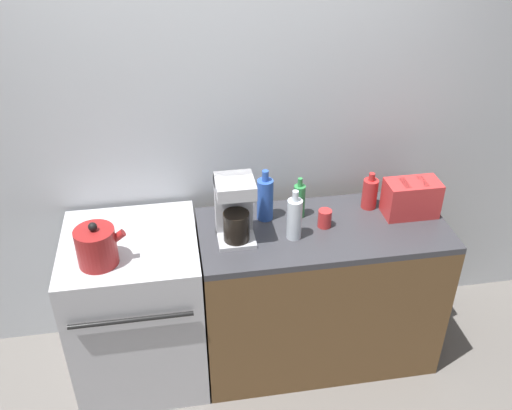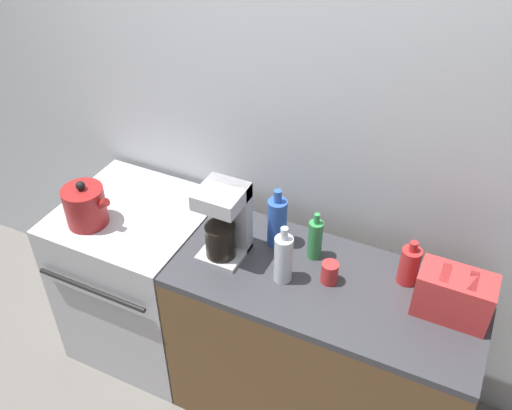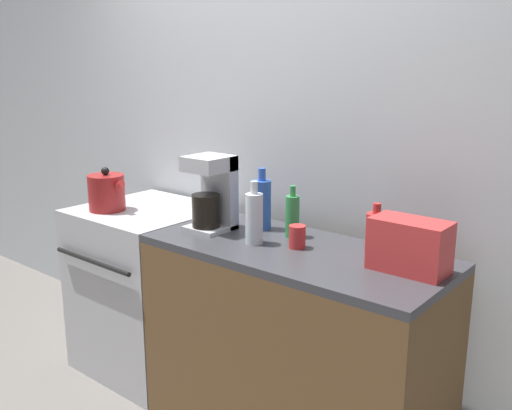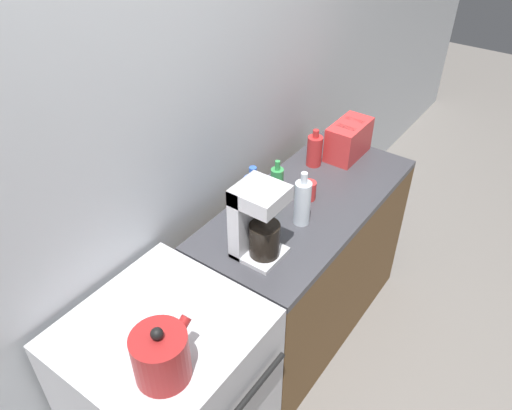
{
  "view_description": "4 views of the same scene",
  "coord_description": "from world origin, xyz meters",
  "px_view_note": "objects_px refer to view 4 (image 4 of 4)",
  "views": [
    {
      "loc": [
        -0.28,
        -2.09,
        2.66
      ],
      "look_at": [
        0.13,
        0.4,
        1.04
      ],
      "focal_mm": 40.0,
      "sensor_mm": 36.0,
      "label": 1
    },
    {
      "loc": [
        0.93,
        -1.35,
        2.66
      ],
      "look_at": [
        0.1,
        0.39,
        1.14
      ],
      "focal_mm": 40.0,
      "sensor_mm": 36.0,
      "label": 2
    },
    {
      "loc": [
        1.82,
        -1.6,
        1.69
      ],
      "look_at": [
        0.19,
        0.38,
        1.06
      ],
      "focal_mm": 40.0,
      "sensor_mm": 36.0,
      "label": 3
    },
    {
      "loc": [
        -1.32,
        -0.66,
        2.42
      ],
      "look_at": [
        0.04,
        0.32,
        1.14
      ],
      "focal_mm": 35.0,
      "sensor_mm": 36.0,
      "label": 4
    }
  ],
  "objects_px": {
    "bottle_green": "(277,185)",
    "bottle_blue": "(253,198)",
    "bottle_clear": "(302,202)",
    "bottle_red": "(315,150)",
    "toaster": "(349,140)",
    "stove": "(172,396)",
    "kettle": "(161,356)",
    "cup_red": "(309,191)",
    "coffee_maker": "(256,220)"
  },
  "relations": [
    {
      "from": "bottle_green",
      "to": "bottle_blue",
      "type": "height_order",
      "value": "bottle_blue"
    },
    {
      "from": "bottle_clear",
      "to": "bottle_red",
      "type": "bearing_deg",
      "value": 24.11
    },
    {
      "from": "bottle_red",
      "to": "bottle_green",
      "type": "xyz_separation_m",
      "value": [
        -0.41,
        -0.02,
        0.01
      ]
    },
    {
      "from": "bottle_green",
      "to": "bottle_clear",
      "type": "xyz_separation_m",
      "value": [
        -0.07,
        -0.19,
        0.02
      ]
    },
    {
      "from": "bottle_red",
      "to": "bottle_blue",
      "type": "height_order",
      "value": "bottle_blue"
    },
    {
      "from": "toaster",
      "to": "bottle_red",
      "type": "relative_size",
      "value": 1.34
    },
    {
      "from": "stove",
      "to": "bottle_clear",
      "type": "xyz_separation_m",
      "value": [
        0.85,
        -0.1,
        0.57
      ]
    },
    {
      "from": "kettle",
      "to": "bottle_red",
      "type": "distance_m",
      "value": 1.48
    },
    {
      "from": "cup_red",
      "to": "bottle_green",
      "type": "bearing_deg",
      "value": 133.52
    },
    {
      "from": "bottle_red",
      "to": "cup_red",
      "type": "xyz_separation_m",
      "value": [
        -0.29,
        -0.14,
        -0.04
      ]
    },
    {
      "from": "bottle_blue",
      "to": "cup_red",
      "type": "height_order",
      "value": "bottle_blue"
    },
    {
      "from": "coffee_maker",
      "to": "bottle_clear",
      "type": "bearing_deg",
      "value": -9.69
    },
    {
      "from": "coffee_maker",
      "to": "bottle_blue",
      "type": "relative_size",
      "value": 1.2
    },
    {
      "from": "kettle",
      "to": "bottle_red",
      "type": "bearing_deg",
      "value": 10.4
    },
    {
      "from": "coffee_maker",
      "to": "bottle_red",
      "type": "xyz_separation_m",
      "value": [
        0.77,
        0.16,
        -0.09
      ]
    },
    {
      "from": "bottle_red",
      "to": "bottle_blue",
      "type": "bearing_deg",
      "value": -178.56
    },
    {
      "from": "kettle",
      "to": "cup_red",
      "type": "distance_m",
      "value": 1.17
    },
    {
      "from": "toaster",
      "to": "bottle_blue",
      "type": "height_order",
      "value": "bottle_blue"
    },
    {
      "from": "bottle_clear",
      "to": "cup_red",
      "type": "height_order",
      "value": "bottle_clear"
    },
    {
      "from": "stove",
      "to": "cup_red",
      "type": "height_order",
      "value": "cup_red"
    },
    {
      "from": "coffee_maker",
      "to": "bottle_clear",
      "type": "relative_size",
      "value": 1.27
    },
    {
      "from": "stove",
      "to": "coffee_maker",
      "type": "height_order",
      "value": "coffee_maker"
    },
    {
      "from": "bottle_blue",
      "to": "cup_red",
      "type": "relative_size",
      "value": 2.98
    },
    {
      "from": "stove",
      "to": "bottle_blue",
      "type": "distance_m",
      "value": 0.93
    },
    {
      "from": "bottle_clear",
      "to": "coffee_maker",
      "type": "bearing_deg",
      "value": 170.31
    },
    {
      "from": "bottle_green",
      "to": "bottle_blue",
      "type": "bearing_deg",
      "value": 177.02
    },
    {
      "from": "bottle_green",
      "to": "bottle_blue",
      "type": "distance_m",
      "value": 0.19
    },
    {
      "from": "stove",
      "to": "bottle_red",
      "type": "distance_m",
      "value": 1.43
    },
    {
      "from": "bottle_blue",
      "to": "cup_red",
      "type": "bearing_deg",
      "value": -23.29
    },
    {
      "from": "bottle_green",
      "to": "toaster",
      "type": "bearing_deg",
      "value": -7.48
    },
    {
      "from": "bottle_clear",
      "to": "bottle_green",
      "type": "bearing_deg",
      "value": 69.78
    },
    {
      "from": "stove",
      "to": "bottle_green",
      "type": "height_order",
      "value": "bottle_green"
    },
    {
      "from": "kettle",
      "to": "toaster",
      "type": "height_order",
      "value": "kettle"
    },
    {
      "from": "toaster",
      "to": "bottle_red",
      "type": "distance_m",
      "value": 0.22
    },
    {
      "from": "bottle_blue",
      "to": "stove",
      "type": "bearing_deg",
      "value": -172.33
    },
    {
      "from": "stove",
      "to": "bottle_blue",
      "type": "xyz_separation_m",
      "value": [
        0.73,
        0.1,
        0.57
      ]
    },
    {
      "from": "bottle_red",
      "to": "cup_red",
      "type": "distance_m",
      "value": 0.33
    },
    {
      "from": "stove",
      "to": "coffee_maker",
      "type": "xyz_separation_m",
      "value": [
        0.55,
        -0.05,
        0.63
      ]
    },
    {
      "from": "bottle_red",
      "to": "bottle_clear",
      "type": "height_order",
      "value": "bottle_clear"
    },
    {
      "from": "toaster",
      "to": "bottle_clear",
      "type": "height_order",
      "value": "bottle_clear"
    },
    {
      "from": "kettle",
      "to": "coffee_maker",
      "type": "xyz_separation_m",
      "value": [
        0.68,
        0.11,
        0.08
      ]
    },
    {
      "from": "kettle",
      "to": "toaster",
      "type": "bearing_deg",
      "value": 5.65
    },
    {
      "from": "stove",
      "to": "bottle_clear",
      "type": "distance_m",
      "value": 1.02
    },
    {
      "from": "toaster",
      "to": "cup_red",
      "type": "xyz_separation_m",
      "value": [
        -0.49,
        -0.04,
        -0.05
      ]
    },
    {
      "from": "bottle_clear",
      "to": "bottle_blue",
      "type": "bearing_deg",
      "value": 120.38
    },
    {
      "from": "toaster",
      "to": "bottle_green",
      "type": "height_order",
      "value": "bottle_green"
    },
    {
      "from": "coffee_maker",
      "to": "stove",
      "type": "bearing_deg",
      "value": 174.95
    },
    {
      "from": "bottle_green",
      "to": "kettle",
      "type": "bearing_deg",
      "value": -166.98
    },
    {
      "from": "toaster",
      "to": "bottle_green",
      "type": "xyz_separation_m",
      "value": [
        -0.6,
        0.08,
        -0.0
      ]
    },
    {
      "from": "toaster",
      "to": "coffee_maker",
      "type": "xyz_separation_m",
      "value": [
        -0.97,
        -0.06,
        0.08
      ]
    }
  ]
}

